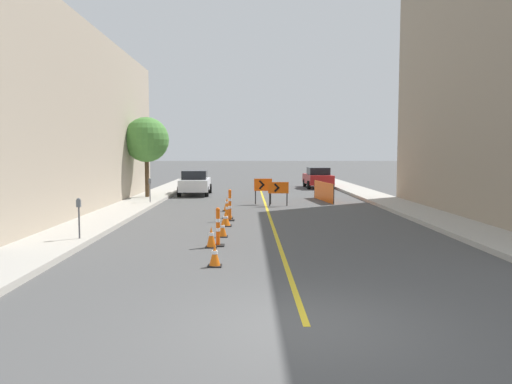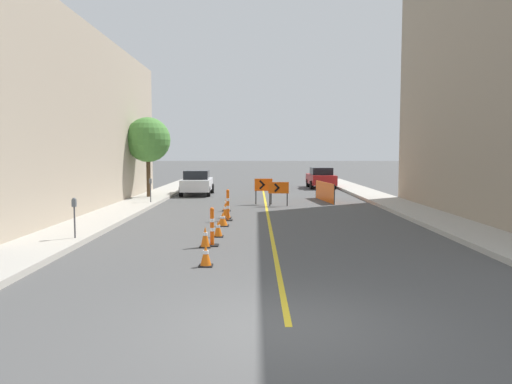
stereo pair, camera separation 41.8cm
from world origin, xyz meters
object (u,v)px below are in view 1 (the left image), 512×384
Objects in this scene: traffic_cone_second at (211,237)px; arrow_barricade_primary at (263,186)px; delineator_post_rear at (230,207)px; arrow_barricade_secondary at (278,189)px; parked_car_curb_mid at (318,178)px; traffic_cone_farthest at (227,204)px; delineator_post_front at (218,229)px; parking_meter_near_curb at (79,210)px; traffic_cone_fourth at (226,219)px; parking_meter_far_curb at (150,185)px; traffic_cone_nearest at (215,256)px; parked_car_curb_near at (195,183)px; street_tree_left_near at (146,140)px; traffic_cone_fifth at (228,210)px; traffic_cone_third at (223,229)px.

arrow_barricade_primary is (1.87, 12.00, 0.67)m from traffic_cone_second.
arrow_barricade_secondary is (2.29, 5.44, 0.33)m from delineator_post_rear.
traffic_cone_second is 24.88m from parked_car_curb_mid.
arrow_barricade_secondary is (2.55, 2.13, 0.56)m from traffic_cone_farthest.
parking_meter_near_curb is at bearing 174.64° from delineator_post_front.
parking_meter_far_curb is at bearing 120.03° from traffic_cone_fourth.
traffic_cone_nearest is 8.12m from delineator_post_rear.
traffic_cone_fourth is 13.94m from parked_car_curb_near.
traffic_cone_second is at bearing -101.90° from arrow_barricade_secondary.
parking_meter_far_curb is at bearing 126.74° from delineator_post_rear.
traffic_cone_nearest is 0.12× the size of parked_car_curb_mid.
delineator_post_rear is at bearing 49.38° from parking_meter_near_curb.
parking_meter_far_curb is (-6.65, 0.39, 0.17)m from arrow_barricade_secondary.
parked_car_curb_mid is at bearing 33.03° from parked_car_curb_near.
traffic_cone_fourth is 4.82m from traffic_cone_farthest.
traffic_cone_nearest is at bearing -73.56° from street_tree_left_near.
delineator_post_rear is at bearing 85.80° from traffic_cone_fourth.
traffic_cone_farthest is at bearing 93.09° from traffic_cone_fifth.
traffic_cone_fourth is 1.54m from delineator_post_rear.
parking_meter_far_curb is (-1.67, -6.35, 0.26)m from parked_car_curb_near.
traffic_cone_second is 9.00m from traffic_cone_farthest.
traffic_cone_second is 0.13× the size of street_tree_left_near.
delineator_post_front is 15.61m from street_tree_left_near.
arrow_barricade_secondary reaches higher than delineator_post_front.
delineator_post_front is at bearing -69.63° from parking_meter_far_curb.
traffic_cone_third is 0.44× the size of arrow_barricade_secondary.
parked_car_curb_near reaches higher than delineator_post_rear.
traffic_cone_nearest is at bearing -104.70° from parked_car_curb_mid.
traffic_cone_fifth is at bearing -111.08° from parked_car_curb_mid.
parking_meter_near_curb is at bearing -139.94° from traffic_cone_fourth.
traffic_cone_second is at bearing -84.34° from parked_car_curb_near.
traffic_cone_nearest is 0.40× the size of arrow_barricade_primary.
street_tree_left_near reaches higher than traffic_cone_fifth.
traffic_cone_fifth is 0.53× the size of delineator_post_rear.
traffic_cone_third is at bearing -82.69° from parked_car_curb_near.
traffic_cone_fifth is 5.29m from arrow_barricade_secondary.
traffic_cone_farthest reaches higher than traffic_cone_third.
street_tree_left_near is (-4.80, 14.72, 3.17)m from traffic_cone_second.
parked_car_curb_near is (-2.60, 20.29, 0.53)m from traffic_cone_nearest.
arrow_barricade_secondary is at bearing 62.74° from traffic_cone_fifth.
arrow_barricade_secondary is at bearing 77.34° from delineator_post_front.
street_tree_left_near reaches higher than arrow_barricade_secondary.
arrow_barricade_primary is 1.11× the size of arrow_barricade_secondary.
parking_meter_far_curb is at bearing -76.21° from street_tree_left_near.
parking_meter_near_curb reaches higher than traffic_cone_nearest.
traffic_cone_farthest is (-0.14, 4.82, 0.06)m from traffic_cone_fourth.
parking_meter_far_curb is (-5.89, -0.47, 0.09)m from arrow_barricade_primary.
delineator_post_front is at bearing -98.69° from arrow_barricade_primary.
parked_car_curb_near is at bearing 75.23° from parking_meter_far_curb.
traffic_cone_third is 1.05× the size of traffic_cone_fourth.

